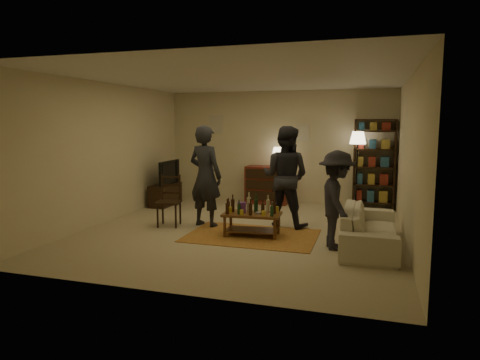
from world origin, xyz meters
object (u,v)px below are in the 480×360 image
at_px(tv_stand, 165,189).
at_px(sofa, 370,228).
at_px(person_left, 205,176).
at_px(dresser, 267,184).
at_px(person_right, 285,177).
at_px(coffee_table, 251,215).
at_px(bookshelf, 374,163).
at_px(person_by_sofa, 337,200).
at_px(dining_chair, 170,198).
at_px(floor_lamp, 358,143).

height_order(tv_stand, sofa, tv_stand).
xyz_separation_m(sofa, person_left, (-2.97, 0.55, 0.64)).
bearing_deg(dresser, person_right, -68.31).
relative_size(coffee_table, dresser, 0.74).
relative_size(tv_stand, bookshelf, 0.52).
bearing_deg(coffee_table, tv_stand, 142.00).
distance_m(sofa, person_by_sofa, 0.72).
bearing_deg(person_left, sofa, -174.67).
height_order(coffee_table, person_by_sofa, person_by_sofa).
height_order(tv_stand, person_by_sofa, person_by_sofa).
height_order(dresser, sofa, dresser).
xyz_separation_m(dining_chair, sofa, (3.63, -0.39, -0.21)).
distance_m(dining_chair, person_right, 2.21).
bearing_deg(bookshelf, dresser, -178.43).
bearing_deg(person_left, dining_chair, 29.03).
height_order(tv_stand, person_left, person_left).
xyz_separation_m(dining_chair, tv_stand, (-1.01, 1.81, -0.13)).
relative_size(dining_chair, dresser, 0.72).
relative_size(sofa, person_right, 1.11).
bearing_deg(dining_chair, bookshelf, 25.89).
bearing_deg(sofa, person_right, 58.07).
xyz_separation_m(dresser, person_left, (-0.57, -2.57, 0.47)).
height_order(dresser, person_by_sofa, person_by_sofa).
height_order(bookshelf, person_by_sofa, bookshelf).
relative_size(coffee_table, dining_chair, 1.03).
bearing_deg(sofa, tv_stand, 64.66).
bearing_deg(coffee_table, person_left, 155.96).
height_order(dining_chair, person_left, person_left).
relative_size(tv_stand, person_left, 0.56).
bearing_deg(dresser, floor_lamp, -1.75).
height_order(floor_lamp, person_by_sofa, floor_lamp).
bearing_deg(person_by_sofa, dining_chair, 62.01).
bearing_deg(tv_stand, person_right, -21.80).
xyz_separation_m(tv_stand, sofa, (4.64, -2.20, -0.08)).
bearing_deg(person_left, person_by_sofa, 177.75).
relative_size(floor_lamp, person_right, 0.93).
xyz_separation_m(dining_chair, person_left, (0.67, 0.16, 0.43)).
bearing_deg(sofa, person_left, 79.58).
distance_m(bookshelf, person_left, 4.00).
distance_m(tv_stand, person_by_sofa, 4.83).
height_order(dresser, person_right, person_right).
relative_size(coffee_table, sofa, 0.48).
xyz_separation_m(floor_lamp, person_by_sofa, (-0.18, -3.31, -0.72)).
relative_size(coffee_table, floor_lamp, 0.58).
bearing_deg(dining_chair, floor_lamp, 27.47).
bearing_deg(person_by_sofa, coffee_table, 60.18).
height_order(dining_chair, person_by_sofa, person_by_sofa).
relative_size(coffee_table, person_left, 0.53).
bearing_deg(floor_lamp, coffee_table, -118.76).
relative_size(floor_lamp, person_by_sofa, 1.15).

